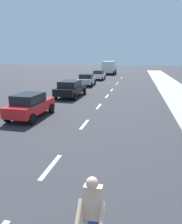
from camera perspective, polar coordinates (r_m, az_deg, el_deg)
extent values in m
plane|color=#2D2D33|center=(18.45, 3.34, 3.04)|extent=(160.00, 160.00, 0.00)
cube|color=white|center=(7.84, -10.94, -14.43)|extent=(0.16, 1.80, 0.01)
cube|color=white|center=(12.10, -1.80, -3.38)|extent=(0.16, 1.80, 0.01)
cube|color=white|center=(16.43, 2.15, 1.57)|extent=(0.16, 1.80, 0.01)
cube|color=white|center=(20.73, 4.39, 4.36)|extent=(0.16, 1.80, 0.01)
cube|color=white|center=(24.63, 5.73, 6.02)|extent=(0.16, 1.80, 0.01)
cube|color=white|center=(30.57, 7.12, 7.73)|extent=(0.16, 1.80, 0.01)
cube|color=white|center=(31.61, 7.31, 7.96)|extent=(0.16, 1.80, 0.01)
cube|color=white|center=(38.98, 8.36, 9.24)|extent=(0.16, 1.80, 0.01)
cylinder|color=black|center=(4.53, 0.72, -27.68)|extent=(0.03, 0.03, 0.48)
cube|color=beige|center=(4.09, 0.43, -23.45)|extent=(0.35, 0.33, 0.63)
sphere|color=beige|center=(3.78, 0.29, -18.90)|extent=(0.22, 0.22, 0.22)
cube|color=#2D51B7|center=(4.34, 0.55, -26.43)|extent=(0.33, 0.24, 0.28)
cylinder|color=beige|center=(3.93, 2.96, -27.22)|extent=(0.11, 0.49, 0.41)
cylinder|color=beige|center=(3.98, -3.43, -26.55)|extent=(0.11, 0.49, 0.41)
cube|color=red|center=(13.87, -16.17, 1.36)|extent=(1.71, 3.92, 0.64)
cube|color=black|center=(13.58, -16.75, 3.63)|extent=(1.48, 2.05, 0.56)
cylinder|color=black|center=(15.46, -16.30, 1.31)|extent=(0.19, 0.64, 0.64)
cylinder|color=black|center=(14.72, -10.78, 0.99)|extent=(0.19, 0.64, 0.64)
cylinder|color=black|center=(13.32, -21.89, -1.34)|extent=(0.19, 0.64, 0.64)
cylinder|color=black|center=(12.46, -15.75, -1.89)|extent=(0.19, 0.64, 0.64)
cube|color=black|center=(20.41, -5.56, 6.12)|extent=(2.02, 4.58, 0.64)
cube|color=black|center=(20.12, -5.81, 7.71)|extent=(1.73, 2.40, 0.56)
cylinder|color=black|center=(22.22, -6.54, 5.85)|extent=(0.20, 0.64, 0.64)
cylinder|color=black|center=(21.63, -1.78, 5.69)|extent=(0.20, 0.64, 0.64)
cylinder|color=black|center=(19.41, -9.70, 4.41)|extent=(0.20, 0.64, 0.64)
cylinder|color=black|center=(18.73, -4.34, 4.20)|extent=(0.20, 0.64, 0.64)
cube|color=#B7BABF|center=(28.37, -1.17, 8.68)|extent=(2.01, 4.38, 0.64)
cube|color=black|center=(28.10, -1.26, 9.84)|extent=(1.69, 2.31, 0.56)
cylinder|color=black|center=(30.01, -2.34, 8.30)|extent=(0.21, 0.65, 0.64)
cylinder|color=black|center=(29.69, 1.10, 8.24)|extent=(0.21, 0.65, 0.64)
cylinder|color=black|center=(27.19, -3.64, 7.59)|extent=(0.21, 0.65, 0.64)
cylinder|color=black|center=(26.83, 0.15, 7.52)|extent=(0.21, 0.65, 0.64)
cube|color=white|center=(35.37, 2.18, 9.93)|extent=(1.66, 3.86, 0.64)
cube|color=black|center=(35.13, 2.13, 10.87)|extent=(1.44, 2.01, 0.56)
cylinder|color=black|center=(36.83, 1.32, 9.56)|extent=(0.19, 0.64, 0.64)
cylinder|color=black|center=(36.54, 3.83, 9.48)|extent=(0.19, 0.64, 0.64)
cylinder|color=black|center=(34.29, 0.41, 9.16)|extent=(0.19, 0.64, 0.64)
cylinder|color=black|center=(33.98, 3.10, 9.08)|extent=(0.19, 0.64, 0.64)
cube|color=beige|center=(49.28, 5.40, 11.90)|extent=(2.43, 2.37, 1.40)
cube|color=silver|center=(46.30, 4.88, 12.28)|extent=(2.45, 4.19, 2.30)
cylinder|color=black|center=(49.38, 3.95, 11.07)|extent=(0.29, 0.90, 0.90)
cylinder|color=black|center=(49.05, 6.77, 10.97)|extent=(0.29, 0.90, 0.90)
cylinder|color=black|center=(45.55, 3.13, 10.75)|extent=(0.29, 0.90, 0.90)
cylinder|color=black|center=(45.19, 6.18, 10.65)|extent=(0.29, 0.90, 0.90)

